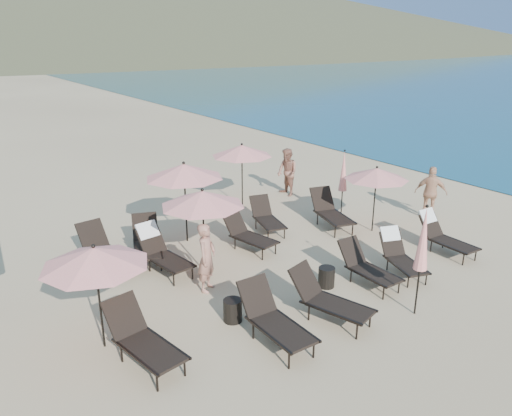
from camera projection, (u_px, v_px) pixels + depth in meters
ground at (351, 294)px, 11.23m from camera, size 800.00×800.00×0.00m
lounger_0 at (142, 339)px, 8.76m from camera, size 0.98×1.87×1.02m
lounger_1 at (274, 319)px, 9.37m from camera, size 0.70×1.79×1.03m
lounger_2 at (328, 298)px, 10.11m from camera, size 1.14×1.87×1.01m
lounger_3 at (367, 266)px, 11.59m from camera, size 0.63×1.62×0.93m
lounger_4 at (400, 254)px, 12.16m from camera, size 1.04×1.66×0.98m
lounger_5 at (443, 235)px, 13.29m from camera, size 0.66×1.68×1.03m
lounger_6 at (103, 250)px, 12.37m from camera, size 0.91×1.88×1.04m
lounger_7 at (147, 242)px, 12.88m from camera, size 1.22×1.89×1.02m
lounger_8 at (161, 251)px, 12.22m from camera, size 0.88×1.82×1.09m
lounger_9 at (248, 234)px, 13.47m from camera, size 0.94×1.73×0.94m
lounger_10 at (267, 217)px, 14.75m from camera, size 0.99×1.70×0.92m
lounger_11 at (331, 211)px, 15.06m from camera, size 1.14×1.94×1.05m
umbrella_open_0 at (94, 257)px, 8.76m from camera, size 1.93×1.93×2.08m
umbrella_open_1 at (202, 198)px, 11.65m from camera, size 2.01×2.01×2.16m
umbrella_open_2 at (377, 174)px, 14.30m from camera, size 1.85×1.85×1.99m
umbrella_open_3 at (184, 171)px, 13.48m from camera, size 2.15×2.15×2.31m
umbrella_open_4 at (242, 151)px, 16.40m from camera, size 2.03×2.03×2.18m
umbrella_closed_0 at (423, 240)px, 9.90m from camera, size 0.28×0.28×2.42m
umbrella_closed_1 at (344, 172)px, 15.26m from camera, size 0.26×0.26×2.26m
side_table_0 at (233, 310)px, 10.12m from camera, size 0.39×0.39×0.48m
side_table_1 at (326, 277)px, 11.51m from camera, size 0.38×0.38×0.48m
beachgoer_a at (207, 258)px, 11.18m from camera, size 0.70×0.66×1.61m
beachgoer_b at (287, 172)px, 17.95m from camera, size 0.71×0.88×1.71m
beachgoer_c at (431, 192)px, 15.70m from camera, size 0.89×1.04×1.67m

